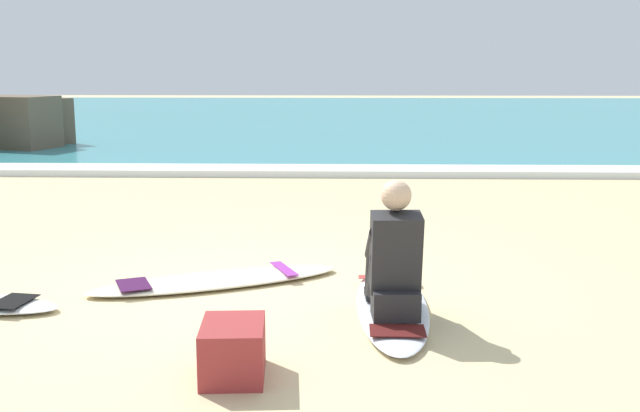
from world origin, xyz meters
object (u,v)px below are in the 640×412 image
surfer_seated (394,262)px  beach_bag (233,350)px  surfboard_spare_near (216,280)px  surfboard_main (392,304)px

surfer_seated → beach_bag: bearing=-135.6°
surfer_seated → surfboard_spare_near: 1.71m
surfboard_main → beach_bag: 1.62m
surfboard_main → surfboard_spare_near: 1.53m
surfboard_main → surfer_seated: (-0.01, -0.30, 0.40)m
beach_bag → surfboard_main: bearing=51.8°
surfboard_spare_near → surfer_seated: bearing=-32.7°
surfboard_spare_near → beach_bag: (0.41, -1.87, 0.12)m
surfboard_main → surfboard_spare_near: (-1.41, 0.60, 0.00)m
surfboard_main → beach_bag: (-1.00, -1.27, 0.12)m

